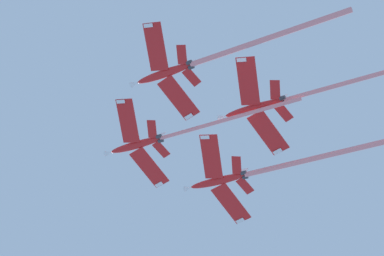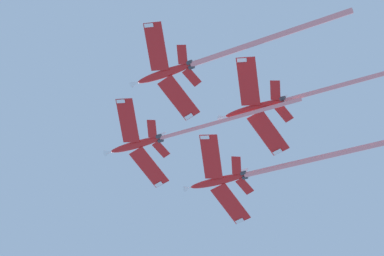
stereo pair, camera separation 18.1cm
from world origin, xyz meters
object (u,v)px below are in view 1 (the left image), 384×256
at_px(jet_left_wing, 201,61).
at_px(jet_right_wing, 259,171).
at_px(jet_lead, 157,139).
at_px(jet_slot, 291,98).

xyz_separation_m(jet_left_wing, jet_right_wing, (15.74, 17.99, -0.49)).
height_order(jet_lead, jet_slot, jet_lead).
height_order(jet_left_wing, jet_right_wing, jet_left_wing).
distance_m(jet_left_wing, jet_slot, 17.63).
bearing_deg(jet_slot, jet_left_wing, -173.07).
bearing_deg(jet_lead, jet_left_wing, -76.44).
bearing_deg(jet_left_wing, jet_lead, 103.56).
relative_size(jet_right_wing, jet_slot, 0.96).
distance_m(jet_lead, jet_right_wing, 20.85).
xyz_separation_m(jet_left_wing, jet_slot, (17.15, 2.09, -3.47)).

